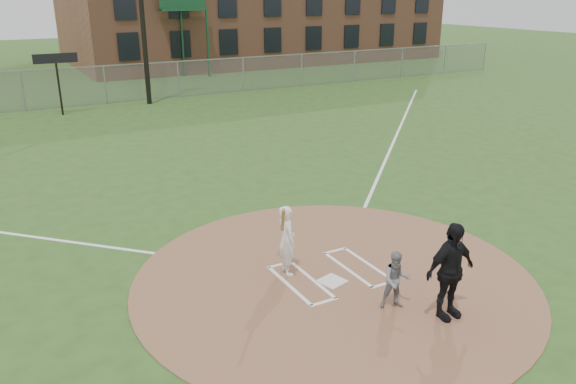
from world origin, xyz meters
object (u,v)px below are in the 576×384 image
home_plate (332,281)px  umpire (450,271)px  catcher (396,280)px  batter_at_plate (287,240)px

home_plate → umpire: size_ratio=0.26×
catcher → umpire: bearing=-25.7°
home_plate → umpire: 2.55m
home_plate → umpire: umpire is taller
home_plate → batter_at_plate: 1.28m
batter_at_plate → catcher: bearing=-62.2°
catcher → batter_at_plate: size_ratio=0.64×
catcher → umpire: umpire is taller
catcher → umpire: (0.62, -0.71, 0.36)m
catcher → batter_at_plate: (-1.15, 2.19, 0.21)m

